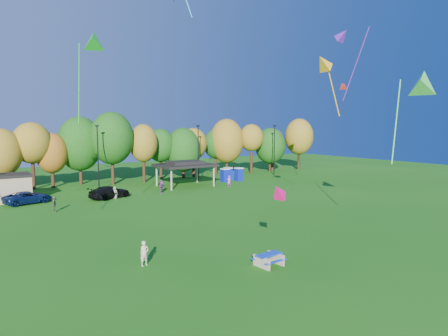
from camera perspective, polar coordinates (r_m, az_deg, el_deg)
ground at (r=22.73m, az=7.74°, el=-17.35°), size 160.00×160.00×0.00m
tree_line at (r=62.54m, az=-21.66°, el=2.79°), size 93.57×10.55×11.15m
lamp_posts at (r=57.98m, az=-17.56°, el=1.71°), size 64.50×0.25×9.09m
utility_building at (r=54.26m, az=-29.13°, el=-2.52°), size 6.30×4.30×3.25m
pavilion at (r=59.81m, az=-5.59°, el=0.48°), size 8.20×6.20×3.77m
porta_potties at (r=65.30m, az=0.95°, el=-0.91°), size 3.75×2.40×2.18m
picnic_table at (r=26.58m, az=6.42°, el=-12.76°), size 1.93×1.65×0.78m
kite_flyer at (r=26.78m, az=-11.30°, el=-11.87°), size 0.64×0.45×1.64m
car_c at (r=51.71m, az=-26.23°, el=-3.79°), size 5.69×3.68×1.46m
car_d at (r=51.81m, az=-16.02°, el=-3.33°), size 5.73×3.76×1.54m
far_person_2 at (r=54.44m, az=-8.93°, el=-2.64°), size 1.40×1.52×1.69m
far_person_3 at (r=51.23m, az=-15.33°, el=-3.42°), size 0.88×0.88×1.54m
far_person_4 at (r=58.91m, az=0.73°, el=-1.91°), size 0.67×0.48×1.70m
far_person_5 at (r=45.36m, az=-23.10°, el=-4.82°), size 0.69×1.06×1.67m
kite_3 at (r=24.58m, az=7.81°, el=-3.39°), size 1.56×1.28×1.36m
kite_7 at (r=33.27m, az=-18.14°, el=17.07°), size 2.47×4.57×7.62m
kite_10 at (r=55.72m, az=16.63°, el=11.25°), size 1.73×1.88×1.52m
kite_11 at (r=35.32m, az=26.52°, el=11.11°), size 4.92×3.35×7.97m
kite_13 at (r=48.77m, az=16.60°, el=17.65°), size 1.93×4.91×8.41m
kite_14 at (r=37.13m, az=14.06°, el=14.31°), size 3.51×1.77×5.65m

